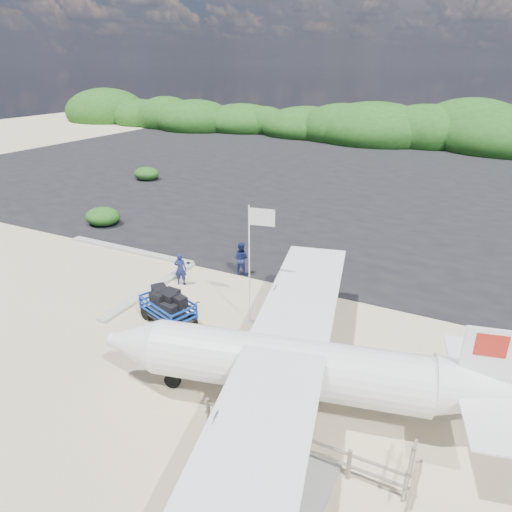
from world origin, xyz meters
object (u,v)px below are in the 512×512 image
(baggage_cart, at_px, (169,323))
(crew_b, at_px, (241,258))
(signboard, at_px, (295,343))
(flagpole, at_px, (250,322))
(crew_a, at_px, (180,269))

(baggage_cart, bearing_deg, crew_b, 105.34)
(signboard, xyz_separation_m, crew_b, (-5.14, 4.80, 0.92))
(baggage_cart, xyz_separation_m, flagpole, (3.13, 1.65, 0.00))
(baggage_cart, height_order, crew_a, crew_a)
(baggage_cart, bearing_deg, flagpole, 46.99)
(signboard, height_order, crew_b, crew_b)
(flagpole, relative_size, crew_b, 2.92)
(baggage_cart, relative_size, flagpole, 0.51)
(baggage_cart, distance_m, flagpole, 3.54)
(flagpole, relative_size, crew_a, 3.10)
(crew_a, xyz_separation_m, crew_b, (2.16, 2.47, 0.05))
(flagpole, bearing_deg, crew_a, 160.46)
(flagpole, xyz_separation_m, signboard, (2.41, -0.59, 0.00))
(flagpole, xyz_separation_m, crew_b, (-2.73, 4.21, 0.92))
(flagpole, height_order, crew_b, flagpole)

